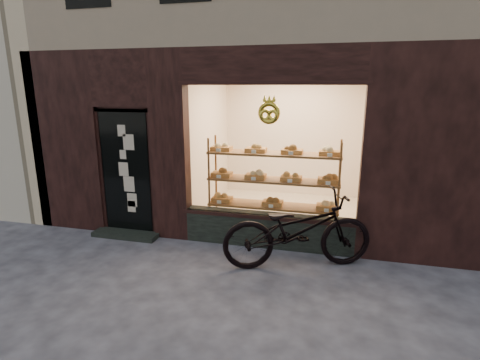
# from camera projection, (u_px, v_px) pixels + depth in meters

# --- Properties ---
(ground) EXTENTS (90.00, 90.00, 0.00)m
(ground) POSITION_uv_depth(u_px,v_px,m) (195.00, 317.00, 4.23)
(ground) COLOR #333439
(display_shelf) EXTENTS (2.20, 0.45, 1.70)m
(display_shelf) POSITION_uv_depth(u_px,v_px,m) (273.00, 188.00, 6.30)
(display_shelf) COLOR brown
(display_shelf) RESTS_ON ground
(bicycle) EXTENTS (2.26, 1.42, 1.12)m
(bicycle) POSITION_uv_depth(u_px,v_px,m) (297.00, 230.00, 5.29)
(bicycle) COLOR black
(bicycle) RESTS_ON ground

